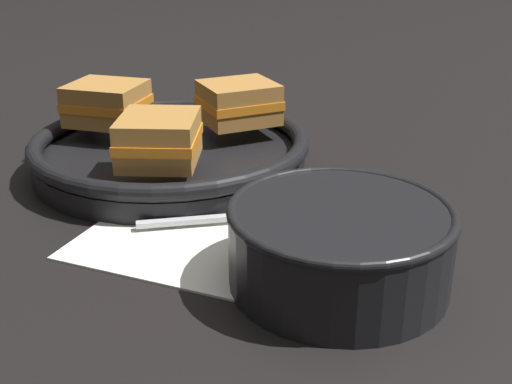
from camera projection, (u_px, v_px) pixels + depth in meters
ground_plane at (276, 224)px, 0.60m from camera, size 4.00×4.00×0.00m
napkin at (215, 233)px, 0.57m from camera, size 0.25×0.23×0.00m
soup_bowl at (340, 240)px, 0.48m from camera, size 0.17×0.17×0.07m
spoon at (258, 215)px, 0.59m from camera, size 0.16×0.07×0.01m
skillet at (171, 151)px, 0.72m from camera, size 0.31×0.31×0.04m
sandwich_near_left at (159, 139)px, 0.62m from camera, size 0.09×0.09×0.05m
sandwich_near_right at (239, 102)px, 0.74m from camera, size 0.11×0.11×0.05m
sandwich_far_left at (107, 103)px, 0.74m from camera, size 0.09×0.08×0.05m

